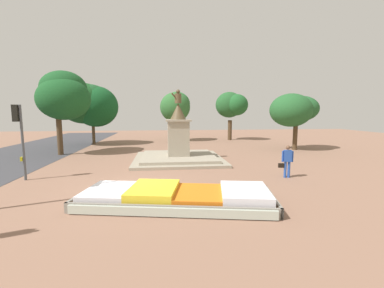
% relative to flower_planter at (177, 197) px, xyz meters
% --- Properties ---
extents(ground_plane, '(72.83, 72.83, 0.00)m').
position_rel_flower_planter_xyz_m(ground_plane, '(-1.77, 1.98, -0.25)').
color(ground_plane, '#8C6651').
extents(flower_planter, '(7.38, 3.90, 0.60)m').
position_rel_flower_planter_xyz_m(flower_planter, '(0.00, 0.00, 0.00)').
color(flower_planter, '#38281C').
rests_on(flower_planter, ground_plane).
extents(statue_monument, '(5.99, 5.99, 4.81)m').
position_rel_flower_planter_xyz_m(statue_monument, '(0.56, 8.45, 0.61)').
color(statue_monument, gray).
rests_on(statue_monument, ground_plane).
extents(traffic_light_mid_block, '(0.42, 0.30, 3.66)m').
position_rel_flower_planter_xyz_m(traffic_light_mid_block, '(-7.30, 4.07, 2.27)').
color(traffic_light_mid_block, '#4C5156').
rests_on(traffic_light_mid_block, ground_plane).
extents(pedestrian_with_handbag, '(0.72, 0.30, 1.65)m').
position_rel_flower_planter_xyz_m(pedestrian_with_handbag, '(5.73, 3.12, 0.67)').
color(pedestrian_with_handbag, '#264CA5').
rests_on(pedestrian_with_handbag, ground_plane).
extents(park_tree_far_left, '(5.80, 5.10, 6.21)m').
position_rel_flower_planter_xyz_m(park_tree_far_left, '(-7.81, 18.15, 3.89)').
color(park_tree_far_left, brown).
rests_on(park_tree_far_left, ground_plane).
extents(park_tree_behind_statue, '(3.65, 3.37, 5.69)m').
position_rel_flower_planter_xyz_m(park_tree_behind_statue, '(7.67, 20.87, 3.88)').
color(park_tree_behind_statue, '#4C3823').
rests_on(park_tree_behind_statue, ground_plane).
extents(park_tree_far_right, '(3.46, 3.50, 5.64)m').
position_rel_flower_planter_xyz_m(park_tree_far_right, '(1.01, 20.67, 3.73)').
color(park_tree_far_right, '#4C3823').
rests_on(park_tree_far_right, ground_plane).
extents(park_tree_street_side, '(4.55, 3.77, 4.91)m').
position_rel_flower_planter_xyz_m(park_tree_street_side, '(11.03, 12.49, 3.26)').
color(park_tree_street_side, '#4C3823').
rests_on(park_tree_street_side, ground_plane).
extents(park_tree_mid_canopy, '(3.96, 4.26, 6.52)m').
position_rel_flower_planter_xyz_m(park_tree_mid_canopy, '(-8.08, 12.15, 4.41)').
color(park_tree_mid_canopy, '#4C3823').
rests_on(park_tree_mid_canopy, ground_plane).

